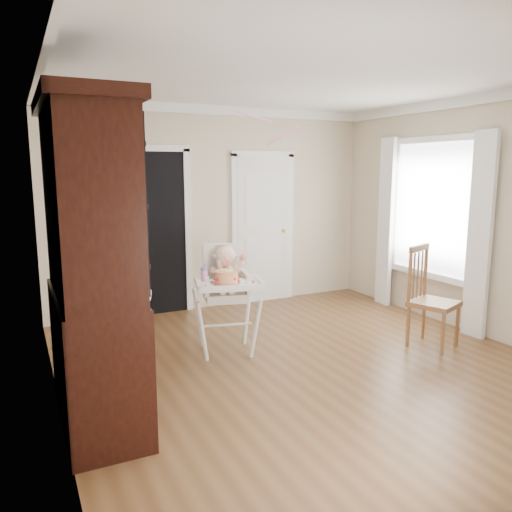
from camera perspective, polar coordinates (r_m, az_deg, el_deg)
name	(u,v)px	position (r m, az deg, el deg)	size (l,w,h in m)	color
floor	(314,369)	(4.91, 6.63, -12.66)	(5.00, 5.00, 0.00)	brown
ceiling	(320,73)	(4.61, 7.33, 20.07)	(5.00, 5.00, 0.00)	white
wall_back	(216,209)	(6.80, -4.60, 5.39)	(4.50, 4.50, 0.00)	#C6B39B
wall_left	(50,244)	(3.85, -22.43, 1.25)	(5.00, 5.00, 0.00)	#C6B39B
wall_right	(489,218)	(6.09, 25.09, 3.98)	(5.00, 5.00, 0.00)	#C6B39B
crown_molding	(320,80)	(4.60, 7.32, 19.34)	(4.50, 5.00, 0.12)	white
doorway	(151,230)	(6.53, -11.89, 2.91)	(1.06, 0.05, 2.22)	black
closet_door	(263,230)	(7.09, 0.79, 2.97)	(0.96, 0.09, 2.13)	white
window_right	(430,218)	(6.57, 19.24, 4.17)	(0.13, 1.84, 2.30)	white
high_chair	(226,286)	(5.09, -3.47, -3.48)	(0.82, 0.94, 1.14)	white
baby	(225,270)	(5.08, -3.51, -1.63)	(0.32, 0.29, 0.50)	beige
cake	(226,277)	(4.79, -3.42, -2.44)	(0.29, 0.29, 0.13)	silver
sippy_cup	(204,274)	(4.93, -5.92, -2.03)	(0.07, 0.07, 0.18)	#E88ECE
china_cabinet	(93,266)	(3.79, -18.17, -1.12)	(0.63, 1.41, 2.37)	black
dining_chair	(431,300)	(5.64, 19.38, -4.78)	(0.57, 0.57, 1.08)	brown
streamer	(253,117)	(5.44, -0.34, 15.63)	(0.03, 0.50, 0.02)	pink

